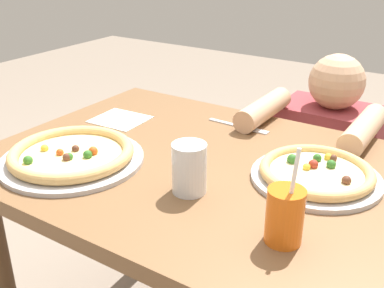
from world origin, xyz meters
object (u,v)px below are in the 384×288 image
pizza_far (316,173)px  diner_seated (322,189)px  fork (241,127)px  water_cup_clear (189,168)px  drink_cup_colored (285,216)px  pizza_near (72,155)px

pizza_far → diner_seated: 0.62m
fork → pizza_far: bearing=-33.3°
fork → water_cup_clear: bearing=-78.9°
water_cup_clear → diner_seated: 0.82m
drink_cup_colored → fork: size_ratio=0.96×
drink_cup_colored → water_cup_clear: (-0.25, 0.06, 0.00)m
fork → diner_seated: diner_seated is taller
drink_cup_colored → water_cup_clear: size_ratio=1.67×
pizza_near → water_cup_clear: size_ratio=3.13×
drink_cup_colored → pizza_near: bearing=178.0°
pizza_near → water_cup_clear: water_cup_clear is taller
pizza_near → pizza_far: pizza_far is taller
water_cup_clear → fork: water_cup_clear is taller
pizza_near → water_cup_clear: 0.34m
water_cup_clear → pizza_far: bearing=43.2°
pizza_far → water_cup_clear: water_cup_clear is taller
pizza_far → water_cup_clear: bearing=-136.8°
water_cup_clear → fork: 0.42m
drink_cup_colored → diner_seated: size_ratio=0.21×
pizza_near → diner_seated: diner_seated is taller
pizza_far → drink_cup_colored: 0.27m
drink_cup_colored → water_cup_clear: drink_cup_colored is taller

